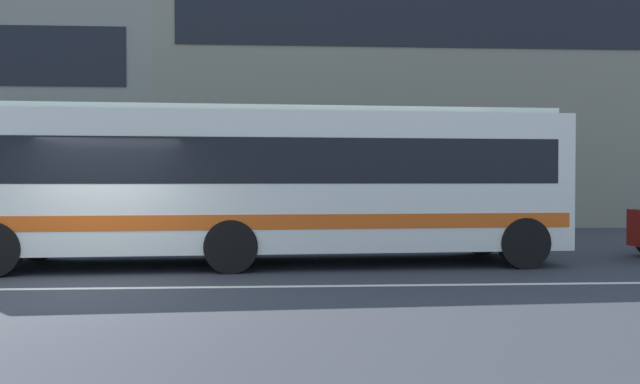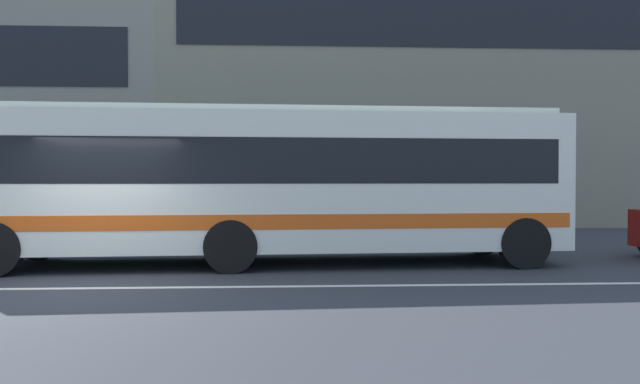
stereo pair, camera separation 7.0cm
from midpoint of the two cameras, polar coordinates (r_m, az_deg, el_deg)
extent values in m
plane|color=#31343A|center=(10.64, -20.90, -8.35)|extent=(160.00, 160.00, 0.00)
cube|color=silver|center=(10.64, -20.90, -8.33)|extent=(60.00, 0.16, 0.01)
cube|color=#194225|center=(17.72, -21.66, -2.74)|extent=(20.79, 1.10, 1.13)
cube|color=gray|center=(27.28, 7.95, 11.59)|extent=(19.33, 9.58, 13.38)
cube|color=black|center=(22.93, 10.35, 16.35)|extent=(17.78, 0.04, 2.68)
cube|color=silver|center=(12.68, -4.57, 0.94)|extent=(12.00, 3.09, 2.69)
cube|color=black|center=(12.68, -4.57, 2.76)|extent=(11.28, 3.07, 0.86)
cube|color=#DD5516|center=(12.70, -4.56, -2.41)|extent=(11.76, 3.10, 0.28)
cube|color=silver|center=(12.75, -4.58, 7.27)|extent=(11.50, 2.66, 0.12)
cube|color=black|center=(14.13, 20.37, 2.53)|extent=(0.13, 2.10, 0.95)
cylinder|color=black|center=(14.83, 14.84, -3.69)|extent=(1.01, 0.33, 1.00)
cylinder|color=black|center=(12.71, 18.52, -4.52)|extent=(1.01, 0.33, 1.00)
cylinder|color=black|center=(13.89, -7.74, -3.99)|extent=(1.01, 0.33, 1.00)
cylinder|color=black|center=(11.60, -8.11, -5.01)|extent=(1.01, 0.33, 1.00)
cylinder|color=black|center=(14.64, -24.44, -3.82)|extent=(1.01, 0.33, 1.00)
camera|label=1|loc=(0.04, -89.84, 0.00)|focal=34.53mm
camera|label=2|loc=(0.04, 90.16, 0.00)|focal=34.53mm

